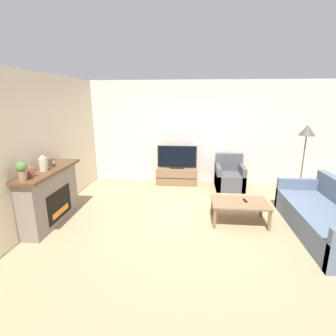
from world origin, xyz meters
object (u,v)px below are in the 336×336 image
mantel_clock (52,163)px  armchair (229,177)px  mantel_vase_left (31,172)px  coffee_table (240,204)px  couch (327,219)px  fireplace (50,196)px  floor_lamp (306,136)px  potted_plant (22,170)px  mantel_vase_centre_left (43,164)px  tv_stand (177,176)px  tv (177,158)px  remote (245,200)px

mantel_clock → armchair: 4.18m
mantel_vase_left → coffee_table: size_ratio=0.18×
mantel_vase_left → couch: (4.85, 0.50, -0.84)m
fireplace → floor_lamp: 5.24m
floor_lamp → potted_plant: bearing=-156.5°
mantel_vase_centre_left → coffee_table: 3.57m
mantel_vase_centre_left → coffee_table: mantel_vase_centre_left is taller
couch → tv_stand: bearing=137.6°
fireplace → mantel_vase_centre_left: mantel_vase_centre_left is taller
tv_stand → tv: bearing=-90.0°
fireplace → armchair: 4.21m
mantel_vase_centre_left → tv: size_ratio=0.27×
tv → mantel_vase_centre_left: bearing=-129.5°
remote → couch: bearing=-25.6°
armchair → coffee_table: bearing=-91.9°
mantel_vase_left → armchair: size_ratio=0.21×
fireplace → mantel_clock: mantel_clock is taller
tv → remote: (1.40, -2.11, -0.30)m
mantel_vase_centre_left → tv_stand: (2.15, 2.61, -0.94)m
mantel_clock → tv_stand: bearing=47.3°
fireplace → mantel_vase_centre_left: 0.64m
potted_plant → armchair: 4.69m
armchair → coffee_table: 1.94m
mantel_vase_left → tv: bearing=54.1°
tv → fireplace: bearing=-131.1°
fireplace → mantel_clock: bearing=83.8°
fireplace → mantel_clock: 0.60m
armchair → fireplace: bearing=-147.2°
tv_stand → coffee_table: tv_stand is taller
floor_lamp → armchair: bearing=149.9°
mantel_vase_centre_left → mantel_clock: mantel_vase_centre_left is taller
remote → floor_lamp: (1.38, 1.08, 1.07)m
fireplace → tv: bearing=48.9°
tv → coffee_table: 2.54m
potted_plant → tv: size_ratio=0.29×
couch → floor_lamp: bearing=87.2°
tv_stand → remote: (1.40, -2.11, 0.20)m
mantel_clock → potted_plant: size_ratio=0.50×
mantel_vase_centre_left → coffee_table: bearing=7.5°
coffee_table → remote: remote is taller
couch → potted_plant: bearing=-171.7°
mantel_vase_centre_left → potted_plant: 0.57m
tv_stand → floor_lamp: 3.22m
mantel_vase_left → tv: 3.69m
mantel_vase_left → tv_stand: mantel_vase_left is taller
tv → armchair: size_ratio=1.21×
mantel_vase_centre_left → tv_stand: mantel_vase_centre_left is taller
tv_stand → remote: 2.54m
tv_stand → couch: size_ratio=0.47×
couch → floor_lamp: 1.88m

